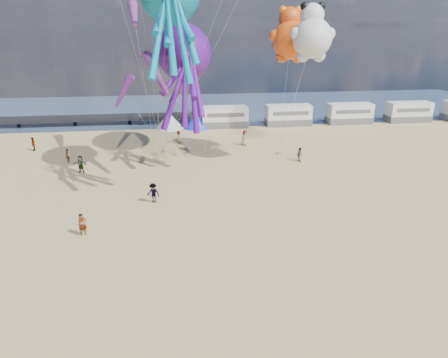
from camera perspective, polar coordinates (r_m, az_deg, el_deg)
ground at (r=21.87m, az=-2.28°, el=-18.49°), size 120.00×120.00×0.00m
water at (r=73.15m, az=-6.18°, el=10.03°), size 120.00×120.00×0.00m
motorhome_0 at (r=58.61m, az=0.09°, el=8.87°), size 6.60×2.50×3.00m
motorhome_1 at (r=60.53m, az=9.15°, el=8.99°), size 6.60×2.50×3.00m
motorhome_2 at (r=63.82m, az=17.48°, el=8.92°), size 6.60×2.50×3.00m
motorhome_3 at (r=68.29m, az=24.84°, el=8.70°), size 6.60×2.50×3.00m
tent_white at (r=58.22m, az=-7.83°, el=8.28°), size 4.00×4.00×2.40m
tent_blue at (r=58.31m, az=-3.86°, el=8.45°), size 4.00×4.00×2.40m
standing_person at (r=29.98m, az=-19.58°, el=-6.15°), size 0.72×0.65×1.65m
beachgoer_0 at (r=49.58m, az=2.97°, el=5.88°), size 0.79×0.64×1.86m
beachgoer_1 at (r=44.42m, az=10.75°, el=3.48°), size 0.69×0.85×1.51m
beachgoer_2 at (r=33.78m, az=-10.07°, el=-2.00°), size 1.02×0.92×1.72m
beachgoer_3 at (r=52.52m, az=-25.59°, el=4.55°), size 0.83×1.16×1.61m
beachgoer_4 at (r=42.65m, az=-19.81°, el=2.00°), size 1.11×0.71×1.76m
beachgoer_5 at (r=46.43m, az=-21.50°, el=3.12°), size 0.57×1.43×1.50m
beachgoer_6 at (r=50.96m, az=-6.50°, el=6.02°), size 0.48×0.63×1.56m
sandbag_a at (r=46.81m, az=-9.80°, el=3.62°), size 0.50×0.35×0.22m
sandbag_b at (r=45.83m, az=-2.47°, el=3.54°), size 0.50×0.35×0.22m
sandbag_c at (r=46.66m, az=7.81°, el=3.68°), size 0.50×0.35×0.22m
sandbag_d at (r=48.35m, az=-0.97°, el=4.50°), size 0.50×0.35×0.22m
sandbag_e at (r=47.33m, az=-8.65°, el=3.89°), size 0.50×0.35×0.22m
kite_octopus_purple at (r=45.87m, az=-5.78°, el=17.55°), size 7.45×11.94×12.67m
kite_panda at (r=40.37m, az=12.50°, el=19.04°), size 5.74×5.60×6.30m
kite_teddy_orange at (r=44.07m, az=9.47°, el=18.99°), size 6.06×5.92×6.59m
windsock_left at (r=44.42m, az=-12.76°, el=21.95°), size 1.67×6.17×6.10m
windsock_mid at (r=37.74m, az=-9.63°, el=14.57°), size 3.03×6.69×6.71m
windsock_right at (r=43.48m, az=-14.12°, el=12.12°), size 2.20×4.89×4.83m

